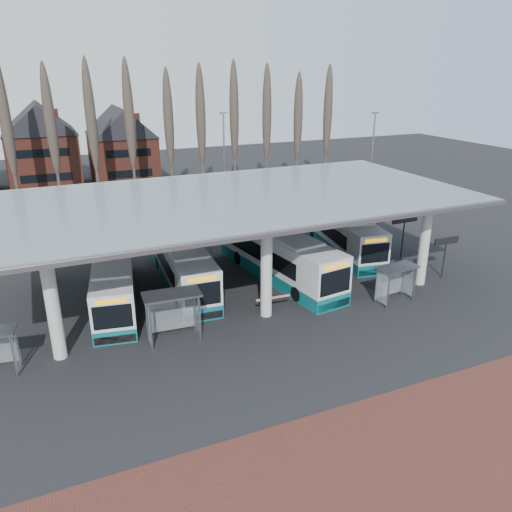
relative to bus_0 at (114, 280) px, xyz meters
name	(u,v)px	position (x,y,z in m)	size (l,w,h in m)	color
ground	(284,333)	(8.21, -8.21, -1.47)	(140.00, 140.00, 0.00)	black
brick_strip	(428,481)	(8.21, -20.21, -1.46)	(70.00, 10.00, 0.03)	#532721
station_canopy	(233,205)	(8.21, -0.21, 4.21)	(32.00, 16.00, 6.34)	silver
poplar_row	(149,122)	(8.21, 24.79, 7.30)	(45.10, 1.10, 14.50)	#473D33
lamp_post_b	(224,161)	(14.21, 17.79, 3.86)	(0.80, 0.16, 10.17)	slate
lamp_post_c	(372,161)	(28.21, 11.79, 3.86)	(0.80, 0.16, 10.17)	slate
bus_0	(114,280)	(0.00, 0.00, 0.00)	(4.20, 11.50, 3.13)	silver
bus_1	(182,264)	(4.77, 0.94, 0.06)	(3.22, 11.89, 3.27)	silver
bus_2	(278,255)	(11.52, -0.52, 0.18)	(4.43, 12.92, 3.52)	silver
bus_3	(341,232)	(18.85, 2.56, 0.07)	(4.26, 12.04, 3.28)	silver
shelter_1	(172,305)	(2.22, -6.27, 0.63)	(3.22, 1.76, 2.90)	gray
shelter_2	(395,276)	(16.63, -7.28, 0.34)	(2.82, 1.61, 2.50)	gray
info_sign_0	(446,244)	(22.47, -5.46, 1.10)	(2.07, 0.18, 3.07)	black
info_sign_1	(405,222)	(22.24, -1.13, 1.54)	(2.42, 0.18, 3.59)	black
barrier	(272,298)	(8.78, -5.37, -0.60)	(2.25, 0.65, 1.12)	black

